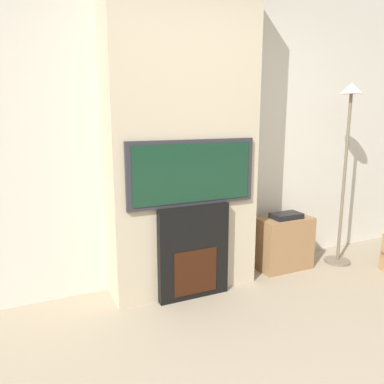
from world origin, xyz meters
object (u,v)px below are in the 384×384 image
at_px(television, 192,173).
at_px(floor_lamp, 347,144).
at_px(media_stand, 283,242).
at_px(fireplace, 192,251).

height_order(television, floor_lamp, floor_lamp).
relative_size(television, floor_lamp, 0.60).
distance_m(television, floor_lamp, 1.66).
bearing_deg(floor_lamp, media_stand, 167.30).
bearing_deg(media_stand, fireplace, -171.35).
height_order(floor_lamp, media_stand, floor_lamp).
height_order(fireplace, floor_lamp, floor_lamp).
xyz_separation_m(fireplace, floor_lamp, (1.65, 0.03, 0.82)).
height_order(fireplace, media_stand, fireplace).
relative_size(fireplace, media_stand, 1.39).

